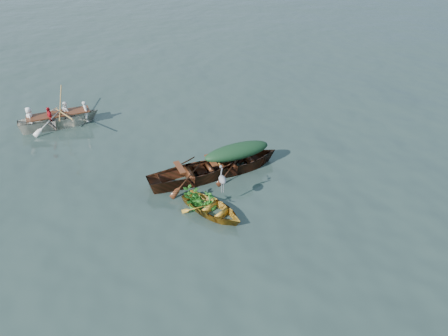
% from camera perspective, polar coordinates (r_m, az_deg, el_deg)
% --- Properties ---
extents(ground, '(140.00, 140.00, 0.00)m').
position_cam_1_polar(ground, '(13.08, 0.23, -7.65)').
color(ground, '#2D403A').
rests_on(ground, ground).
extents(yellow_dinghy, '(2.47, 2.99, 0.72)m').
position_cam_1_polar(yellow_dinghy, '(13.56, -1.56, -5.95)').
color(yellow_dinghy, '#B69123').
rests_on(yellow_dinghy, ground).
extents(green_tarp_boat, '(4.60, 2.00, 1.04)m').
position_cam_1_polar(green_tarp_boat, '(15.60, 1.66, -0.23)').
color(green_tarp_boat, '#492511').
rests_on(green_tarp_boat, ground).
extents(open_wooden_boat, '(4.77, 1.92, 1.10)m').
position_cam_1_polar(open_wooden_boat, '(15.05, -3.64, -1.64)').
color(open_wooden_boat, '#612C18').
rests_on(open_wooden_boat, ground).
extents(rowed_boat, '(4.68, 1.83, 1.10)m').
position_cam_1_polar(rowed_boat, '(19.80, -20.52, 5.14)').
color(rowed_boat, white).
rests_on(rowed_boat, ground).
extents(green_tarp_cover, '(2.53, 1.10, 0.52)m').
position_cam_1_polar(green_tarp_cover, '(15.19, 1.70, 2.25)').
color(green_tarp_cover, '#173919').
rests_on(green_tarp_cover, green_tarp_boat).
extents(thwart_benches, '(2.40, 1.10, 0.04)m').
position_cam_1_polar(thwart_benches, '(14.74, -3.72, 0.20)').
color(thwart_benches, '#572914').
rests_on(thwart_benches, open_wooden_boat).
extents(heron, '(0.45, 0.49, 0.92)m').
position_cam_1_polar(heron, '(13.43, -0.20, -2.01)').
color(heron, gray).
rests_on(heron, yellow_dinghy).
extents(dinghy_weeds, '(1.07, 1.13, 0.60)m').
position_cam_1_polar(dinghy_weeds, '(13.49, -3.26, -2.73)').
color(dinghy_weeds, '#1E711D').
rests_on(dinghy_weeds, yellow_dinghy).
extents(rowers, '(3.30, 1.56, 0.76)m').
position_cam_1_polar(rowers, '(19.42, -21.04, 7.57)').
color(rowers, silver).
rests_on(rowers, rowed_boat).
extents(oars, '(0.87, 2.65, 0.06)m').
position_cam_1_polar(oars, '(19.56, -20.84, 6.64)').
color(oars, '#A57D3E').
rests_on(oars, rowed_boat).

